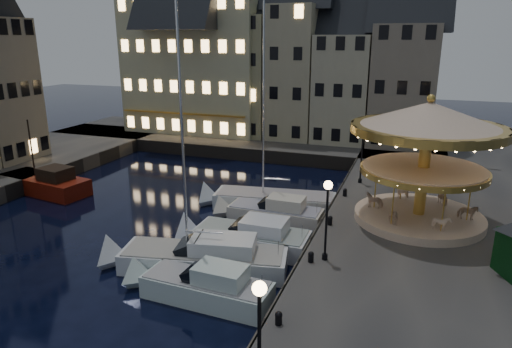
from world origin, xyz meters
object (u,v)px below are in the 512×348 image
at_px(streetlamp_a, 259,326).
at_px(motorboat_b, 199,287).
at_px(red_fishing_boat, 46,184).
at_px(bollard_d, 345,192).
at_px(bollard_c, 330,220).
at_px(carousel, 427,140).
at_px(bollard_b, 311,256).
at_px(motorboat_d, 245,237).
at_px(motorboat_c, 197,258).
at_px(motorboat_e, 269,213).
at_px(streetlamp_b, 327,209).
at_px(bollard_a, 279,318).
at_px(streetlamp_c, 362,148).
at_px(motorboat_f, 267,201).

height_order(streetlamp_a, motorboat_b, streetlamp_a).
bearing_deg(red_fishing_boat, bollard_d, 8.68).
relative_size(bollard_c, carousel, 0.06).
height_order(bollard_b, carousel, carousel).
bearing_deg(motorboat_d, motorboat_c, -113.28).
height_order(bollard_b, motorboat_e, motorboat_e).
bearing_deg(streetlamp_b, bollard_b, -140.19).
height_order(motorboat_c, motorboat_e, motorboat_c).
bearing_deg(red_fishing_boat, streetlamp_a, -34.37).
bearing_deg(carousel, bollard_b, -123.62).
bearing_deg(bollard_a, motorboat_b, 152.50).
relative_size(streetlamp_b, streetlamp_c, 1.00).
height_order(streetlamp_b, motorboat_b, streetlamp_b).
xyz_separation_m(bollard_b, motorboat_f, (-5.53, 9.69, -1.07)).
xyz_separation_m(bollard_c, red_fishing_boat, (-23.42, 1.93, -0.90)).
bearing_deg(carousel, motorboat_f, 168.02).
xyz_separation_m(streetlamp_a, streetlamp_c, (0.00, 23.50, 0.00)).
distance_m(streetlamp_a, streetlamp_c, 23.50).
xyz_separation_m(streetlamp_b, bollard_c, (-0.60, 4.50, -2.41)).
bearing_deg(motorboat_e, streetlamp_c, 53.59).
distance_m(streetlamp_c, carousel, 8.20).
xyz_separation_m(streetlamp_b, bollard_d, (-0.60, 10.00, -2.41)).
height_order(bollard_d, motorboat_b, motorboat_b).
distance_m(bollard_b, bollard_d, 10.50).
bearing_deg(motorboat_b, motorboat_d, 89.59).
distance_m(motorboat_c, motorboat_f, 10.16).
xyz_separation_m(bollard_b, red_fishing_boat, (-23.42, 6.93, -0.90)).
xyz_separation_m(bollard_d, motorboat_c, (-6.13, -10.95, -0.92)).
xyz_separation_m(streetlamp_a, red_fishing_boat, (-24.02, 16.43, -3.31)).
distance_m(streetlamp_c, motorboat_f, 8.26).
distance_m(bollard_a, carousel, 14.68).
relative_size(streetlamp_c, bollard_c, 7.32).
bearing_deg(bollard_c, motorboat_f, 139.68).
relative_size(streetlamp_c, bollard_b, 7.32).
relative_size(bollard_c, bollard_d, 1.00).
bearing_deg(bollard_d, streetlamp_a, -88.28).
bearing_deg(bollard_c, bollard_b, -90.00).
distance_m(bollard_d, motorboat_b, 14.38).
relative_size(streetlamp_c, carousel, 0.47).
distance_m(streetlamp_a, motorboat_e, 17.69).
xyz_separation_m(streetlamp_a, motorboat_d, (-5.27, 12.44, -3.38)).
distance_m(bollard_a, red_fishing_boat, 26.52).
relative_size(motorboat_e, red_fishing_boat, 0.90).
relative_size(bollard_b, motorboat_e, 0.08).
bearing_deg(streetlamp_b, motorboat_d, 155.19).
bearing_deg(carousel, bollard_a, -110.95).
bearing_deg(motorboat_f, streetlamp_a, -72.29).
height_order(bollard_a, motorboat_e, motorboat_e).
bearing_deg(motorboat_d, streetlamp_b, -24.81).
height_order(streetlamp_b, bollard_a, streetlamp_b).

